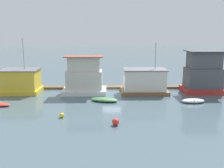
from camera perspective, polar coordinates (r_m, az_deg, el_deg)
The scene contains 13 objects.
ground_plane at distance 34.52m, azimuth -0.03°, elevation -1.93°, with size 200.00×200.00×0.00m, color #475B66.
dock_walkway at distance 37.10m, azimuth -0.10°, elevation -0.71°, with size 42.40×1.45×0.30m, color brown.
houseboat_yellow at distance 36.30m, azimuth -20.15°, elevation 0.59°, with size 5.25×3.98×7.38m.
houseboat_white at distance 33.87m, azimuth -6.35°, elevation 1.49°, with size 5.87×3.73×5.09m.
houseboat_brown at distance 34.31m, azimuth 7.39°, elevation 0.60°, with size 6.34×4.01×6.84m.
houseboat_red at distance 36.58m, azimuth 20.09°, elevation 2.27°, with size 5.36×3.96×5.73m.
dinghy_green at distance 30.11m, azimuth -1.74°, elevation -3.58°, with size 3.59×2.24×0.44m.
dinghy_white at distance 31.05m, azimuth 18.01°, elevation -3.65°, with size 2.74×1.34×0.49m.
mooring_post_far_left at distance 37.34m, azimuth -16.40°, elevation 0.00°, with size 0.27×0.27×1.73m, color #846B4C.
mooring_post_near_right at distance 36.56m, azimuth 8.89°, elevation -0.11°, with size 0.22×0.22×1.47m, color brown.
mooring_post_far_right at distance 36.67m, azimuth 10.16°, elevation 0.16°, with size 0.20×0.20×1.81m, color #846B4C.
buoy_red at distance 22.65m, azimuth 0.82°, elevation -8.64°, with size 0.64×0.64×0.64m, color red.
buoy_yellow at distance 25.07m, azimuth -11.40°, elevation -7.02°, with size 0.47×0.47×0.47m, color yellow.
Camera 1 is at (-0.57, -33.51, 8.30)m, focal length 40.00 mm.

